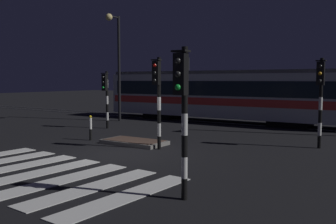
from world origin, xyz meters
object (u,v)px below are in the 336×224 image
at_px(traffic_light_median_centre, 158,89).
at_px(traffic_light_corner_far_left, 106,91).
at_px(traffic_light_corner_far_right, 321,89).
at_px(tram, 221,94).
at_px(bollard_island_edge, 91,128).
at_px(traffic_light_corner_near_right, 183,100).
at_px(street_lamp_trackside_left, 116,54).

bearing_deg(traffic_light_median_centre, traffic_light_corner_far_left, 149.05).
xyz_separation_m(traffic_light_corner_far_left, traffic_light_corner_far_right, (11.10, 0.06, 0.25)).
relative_size(tram, bollard_island_edge, 14.54).
bearing_deg(tram, traffic_light_corner_far_left, -119.97).
relative_size(traffic_light_corner_near_right, traffic_light_median_centre, 0.96).
xyz_separation_m(traffic_light_median_centre, bollard_island_edge, (-3.78, 0.19, -1.78)).
relative_size(traffic_light_corner_far_left, traffic_light_median_centre, 0.89).
relative_size(traffic_light_corner_far_left, traffic_light_corner_far_right, 0.89).
xyz_separation_m(traffic_light_corner_near_right, bollard_island_edge, (-7.78, 4.96, -1.69)).
bearing_deg(bollard_island_edge, tram, 80.90).
bearing_deg(street_lamp_trackside_left, traffic_light_corner_near_right, -43.89).
relative_size(street_lamp_trackside_left, bollard_island_edge, 6.09).
xyz_separation_m(traffic_light_corner_far_right, tram, (-7.31, 6.52, -0.58)).
distance_m(traffic_light_corner_near_right, tram, 16.16).
relative_size(street_lamp_trackside_left, tram, 0.42).
height_order(street_lamp_trackside_left, tram, street_lamp_trackside_left).
height_order(traffic_light_corner_far_right, traffic_light_median_centre, traffic_light_median_centre).
bearing_deg(tram, bollard_island_edge, -99.10).
bearing_deg(traffic_light_corner_far_right, bollard_island_edge, -158.85).
bearing_deg(bollard_island_edge, traffic_light_corner_far_right, 21.15).
height_order(traffic_light_corner_near_right, traffic_light_median_centre, traffic_light_median_centre).
distance_m(traffic_light_corner_far_left, bollard_island_edge, 4.31).
bearing_deg(tram, traffic_light_corner_near_right, -67.51).
height_order(traffic_light_corner_near_right, street_lamp_trackside_left, street_lamp_trackside_left).
xyz_separation_m(traffic_light_corner_near_right, street_lamp_trackside_left, (-11.88, 11.43, 2.07)).
height_order(traffic_light_median_centre, street_lamp_trackside_left, street_lamp_trackside_left).
height_order(traffic_light_corner_near_right, tram, tram).
xyz_separation_m(traffic_light_corner_far_left, tram, (3.79, 6.57, -0.32)).
xyz_separation_m(street_lamp_trackside_left, tram, (5.70, 3.50, -2.57)).
xyz_separation_m(street_lamp_trackside_left, bollard_island_edge, (4.10, -6.47, -3.76)).
bearing_deg(traffic_light_median_centre, bollard_island_edge, 177.09).
height_order(traffic_light_corner_far_left, traffic_light_median_centre, traffic_light_median_centre).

